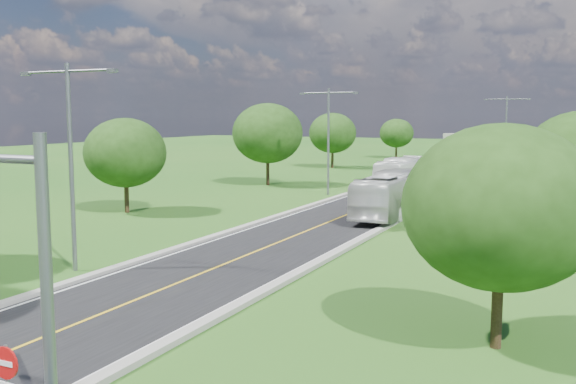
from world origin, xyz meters
name	(u,v)px	position (x,y,z in m)	size (l,w,h in m)	color
ground	(428,183)	(0.00, 60.00, 0.00)	(260.00, 260.00, 0.00)	#205417
road	(439,178)	(0.00, 66.00, 0.03)	(8.00, 150.00, 0.06)	black
curb_left	(405,175)	(-4.25, 66.00, 0.11)	(0.50, 150.00, 0.22)	gray
curb_right	(476,178)	(4.25, 66.00, 0.11)	(0.50, 150.00, 0.22)	gray
do_not_enter_right	(6,377)	(5.00, -1.52, 1.77)	(0.76, 0.11, 2.50)	slate
speed_limit_sign	(428,192)	(5.20, 37.98, 1.60)	(0.55, 0.09, 2.40)	slate
overpass	(512,138)	(0.00, 140.00, 2.41)	(30.00, 3.00, 3.20)	gray
streetlight_near_left	(70,149)	(-6.00, 12.00, 5.94)	(5.90, 0.25, 10.00)	slate
streetlight_mid_left	(328,132)	(-6.00, 45.00, 5.94)	(5.90, 0.25, 10.00)	slate
streetlight_far_right	(506,127)	(6.00, 78.00, 5.94)	(5.90, 0.25, 10.00)	slate
tree_lb	(125,153)	(-16.00, 28.00, 4.64)	(6.30, 6.30, 7.33)	black
tree_lc	(268,133)	(-15.00, 50.00, 5.58)	(7.56, 7.56, 8.79)	black
tree_ld	(333,133)	(-17.00, 74.00, 4.95)	(6.72, 6.72, 7.82)	black
tree_le	(397,133)	(-14.50, 98.00, 4.33)	(5.88, 5.88, 6.84)	black
tree_ra	(501,207)	(14.00, 10.00, 4.64)	(6.30, 6.30, 7.33)	black
tree_rc	(574,151)	(15.00, 52.00, 4.33)	(5.88, 5.88, 6.84)	black
bus_outbound	(391,194)	(3.20, 34.52, 1.71)	(2.77, 11.83, 3.30)	beige
bus_inbound	(402,173)	(-0.80, 52.17, 1.67)	(2.70, 11.55, 3.22)	white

